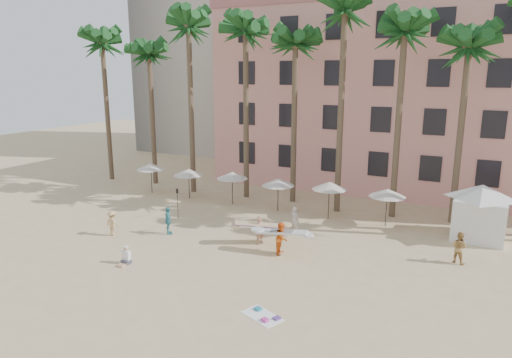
{
  "coord_description": "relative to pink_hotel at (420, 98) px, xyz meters",
  "views": [
    {
      "loc": [
        12.29,
        -17.91,
        10.28
      ],
      "look_at": [
        0.39,
        6.0,
        4.0
      ],
      "focal_mm": 32.0,
      "sensor_mm": 36.0,
      "label": 1
    }
  ],
  "objects": [
    {
      "name": "umbrella_row",
      "position": [
        -10.0,
        -13.5,
        -5.67
      ],
      "size": [
        22.5,
        2.7,
        2.73
      ],
      "color": "#332B23",
      "rests_on": "ground"
    },
    {
      "name": "pink_hotel",
      "position": [
        0.0,
        0.0,
        0.0
      ],
      "size": [
        35.0,
        14.0,
        16.0
      ],
      "primitive_type": "cube",
      "color": "#DB8C85",
      "rests_on": "ground"
    },
    {
      "name": "seated_man",
      "position": [
        -11.5,
        -26.23,
        -7.65
      ],
      "size": [
        0.45,
        0.78,
        1.01
      ],
      "color": "#3F3F4C",
      "rests_on": "ground"
    },
    {
      "name": "palm_row",
      "position": [
        -6.49,
        -11.0,
        4.97
      ],
      "size": [
        44.4,
        5.4,
        16.3
      ],
      "color": "brown",
      "rests_on": "ground"
    },
    {
      "name": "paddle",
      "position": [
        -13.65,
        -18.42,
        -6.59
      ],
      "size": [
        0.18,
        0.04,
        2.23
      ],
      "color": "black",
      "rests_on": "ground"
    },
    {
      "name": "carrier_white",
      "position": [
        -4.44,
        -21.03,
        -7.0
      ],
      "size": [
        3.03,
        1.2,
        1.87
      ],
      "color": "orange",
      "rests_on": "ground"
    },
    {
      "name": "ground",
      "position": [
        -7.0,
        -26.0,
        -8.0
      ],
      "size": [
        120.0,
        120.0,
        0.0
      ],
      "primitive_type": "plane",
      "color": "#D1B789",
      "rests_on": "ground"
    },
    {
      "name": "cabana",
      "position": [
        5.69,
        -13.22,
        -5.93
      ],
      "size": [
        4.66,
        4.66,
        3.5
      ],
      "color": "silver",
      "rests_on": "ground"
    },
    {
      "name": "beachgoers",
      "position": [
        -7.0,
        -20.26,
        -7.12
      ],
      "size": [
        21.29,
        6.21,
        1.83
      ],
      "color": "tan",
      "rests_on": "ground"
    },
    {
      "name": "carrier_yellow",
      "position": [
        -6.21,
        -20.25,
        -7.0
      ],
      "size": [
        3.1,
        2.14,
        1.76
      ],
      "color": "tan",
      "rests_on": "ground"
    },
    {
      "name": "beach_towel",
      "position": [
        -2.34,
        -27.84,
        -7.97
      ],
      "size": [
        2.05,
        1.61,
        0.14
      ],
      "color": "white",
      "rests_on": "ground"
    }
  ]
}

